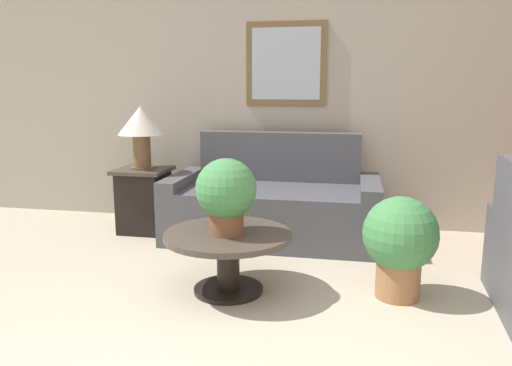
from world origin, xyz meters
name	(u,v)px	position (x,y,z in m)	size (l,w,h in m)	color
wall_back	(299,99)	(0.00, 3.18, 1.31)	(7.22, 0.09, 2.60)	#B2A893
couch_main	(273,206)	(-0.17, 2.59, 0.31)	(1.97, 0.97, 0.99)	#4C4C51
coffee_table	(228,249)	(-0.27, 1.25, 0.32)	(0.90, 0.90, 0.44)	black
side_table	(144,199)	(-1.47, 2.55, 0.33)	(0.51, 0.51, 0.64)	black
table_lamp	(141,126)	(-1.47, 2.55, 1.06)	(0.45, 0.45, 0.61)	brown
potted_plant_on_table	(226,193)	(-0.27, 1.22, 0.73)	(0.42, 0.42, 0.52)	brown
potted_plant_floor	(400,241)	(0.90, 1.39, 0.41)	(0.51, 0.51, 0.71)	#9E6B42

